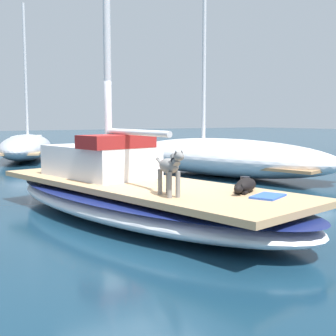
# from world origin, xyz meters

# --- Properties ---
(ground_plane) EXTENTS (120.00, 120.00, 0.00)m
(ground_plane) POSITION_xyz_m (0.00, 0.00, 0.00)
(ground_plane) COLOR #143347
(sailboat_main) EXTENTS (3.83, 7.58, 0.66)m
(sailboat_main) POSITION_xyz_m (0.00, 0.00, 0.34)
(sailboat_main) COLOR white
(sailboat_main) RESTS_ON ground
(cabin_house) EXTENTS (1.79, 2.45, 0.84)m
(cabin_house) POSITION_xyz_m (-0.23, 1.10, 1.01)
(cabin_house) COLOR silver
(cabin_house) RESTS_ON sailboat_main
(dog_grey) EXTENTS (0.30, 0.94, 0.70)m
(dog_grey) POSITION_xyz_m (-0.30, -1.54, 1.08)
(dog_grey) COLOR gray
(dog_grey) RESTS_ON sailboat_main
(dog_black) EXTENTS (0.86, 0.57, 0.22)m
(dog_black) POSITION_xyz_m (0.87, -1.86, 0.77)
(dog_black) COLOR black
(dog_black) RESTS_ON sailboat_main
(deck_winch) EXTENTS (0.16, 0.16, 0.21)m
(deck_winch) POSITION_xyz_m (1.05, -1.65, 0.76)
(deck_winch) COLOR #B7B7BC
(deck_winch) RESTS_ON sailboat_main
(deck_towel) EXTENTS (0.66, 0.55, 0.03)m
(deck_towel) POSITION_xyz_m (0.86, -2.36, 0.68)
(deck_towel) COLOR blue
(deck_towel) RESTS_ON sailboat_main
(moored_boat_starboard_side) EXTENTS (4.48, 8.16, 5.97)m
(moored_boat_starboard_side) POSITION_xyz_m (5.18, 4.02, 0.60)
(moored_boat_starboard_side) COLOR white
(moored_boat_starboard_side) RESTS_ON ground
(moored_boat_far_astern) EXTENTS (4.47, 7.33, 6.84)m
(moored_boat_far_astern) POSITION_xyz_m (1.42, 13.02, 0.57)
(moored_boat_far_astern) COLOR #B2B7C1
(moored_boat_far_astern) RESTS_ON ground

